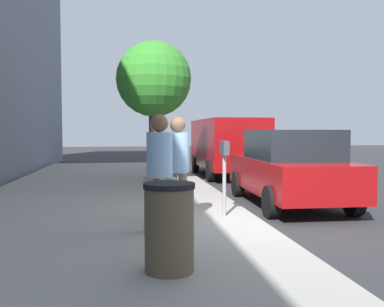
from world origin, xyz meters
The scene contains 9 objects.
ground_plane centered at (0.00, 0.00, 0.00)m, with size 80.00×80.00×0.00m, color #2B2B2D.
sidewalk_slab centered at (0.00, 3.00, 0.07)m, with size 28.00×6.00×0.15m, color gray.
parking_meter centered at (0.21, 0.60, 1.17)m, with size 0.36×0.12×1.41m.
pedestrian_at_meter centered at (-0.14, 1.51, 1.25)m, with size 0.53×0.40×1.84m.
pedestrian_bystander centered at (-0.91, 1.88, 1.26)m, with size 0.40×0.49×1.85m.
parked_sedan_near centered at (1.94, -1.35, 0.89)m, with size 4.44×2.04×1.77m.
parked_van_far centered at (8.41, -1.35, 1.26)m, with size 5.20×2.13×2.18m.
street_tree centered at (5.64, 1.59, 3.30)m, with size 2.31×2.31×4.34m.
trash_bin centered at (-2.74, 1.90, 0.66)m, with size 0.59×0.59×1.01m.
Camera 1 is at (-7.48, 2.34, 1.75)m, focal length 39.66 mm.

